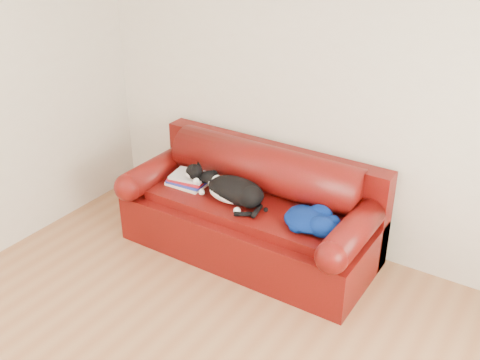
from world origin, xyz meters
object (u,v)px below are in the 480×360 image
object	(u,v)px
sofa_base	(249,227)
blanket	(311,219)
cat	(234,191)
book_stack	(189,179)

from	to	relation	value
sofa_base	blanket	bearing A→B (deg)	-9.35
cat	sofa_base	bearing A→B (deg)	61.61
sofa_base	cat	size ratio (longest dim) A/B	3.01
book_stack	cat	size ratio (longest dim) A/B	0.48
blanket	sofa_base	bearing A→B (deg)	170.65
sofa_base	cat	world-z (taller)	cat
sofa_base	cat	xyz separation A→B (m)	(-0.09, -0.10, 0.36)
sofa_base	book_stack	bearing A→B (deg)	-174.73
sofa_base	cat	bearing A→B (deg)	-132.26
cat	blanket	size ratio (longest dim) A/B	1.53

